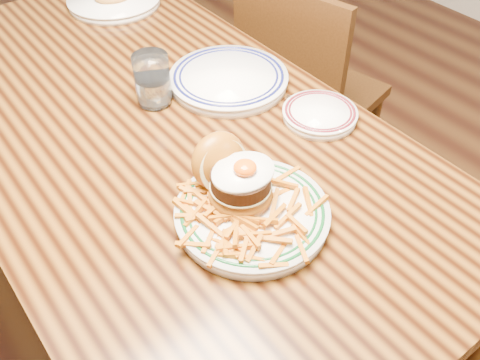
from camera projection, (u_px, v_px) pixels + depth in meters
floor at (177, 303)px, 1.75m from camera, size 6.00×6.00×0.00m
table at (155, 148)px, 1.30m from camera, size 0.85×1.60×0.75m
chair_right at (304, 91)px, 1.83m from camera, size 0.49×0.49×0.86m
main_plate at (247, 200)px, 0.99m from camera, size 0.29×0.30×0.14m
side_plate at (320, 114)px, 1.23m from camera, size 0.17×0.18×0.03m
rear_plate at (229, 79)px, 1.33m from camera, size 0.30×0.30×0.03m
water_glass at (153, 83)px, 1.25m from camera, size 0.08×0.08×0.13m
far_plate at (114, 0)px, 1.66m from camera, size 0.29×0.29×0.05m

